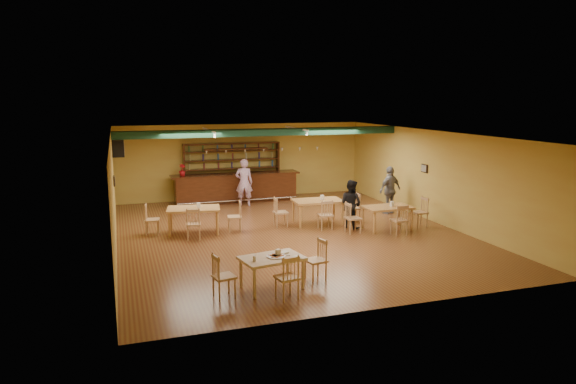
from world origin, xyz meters
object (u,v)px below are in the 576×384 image
object	(u,v)px
dining_table_a	(194,220)
patron_bar	(244,182)
dining_table_d	(387,218)
bar_counter	(236,188)
dining_table_b	(318,212)
near_table	(272,273)
patron_right_a	(351,204)

from	to	relation	value
dining_table_a	patron_bar	distance (m)	4.20
dining_table_d	patron_bar	world-z (taller)	patron_bar
bar_counter	dining_table_b	bearing A→B (deg)	-68.24
dining_table_b	patron_bar	bearing A→B (deg)	117.00
dining_table_b	dining_table_d	world-z (taller)	dining_table_b
bar_counter	patron_bar	distance (m)	0.90
dining_table_d	near_table	world-z (taller)	dining_table_d
bar_counter	patron_bar	xyz separation A→B (m)	(0.13, -0.83, 0.33)
bar_counter	dining_table_a	size ratio (longest dim) A/B	3.21
patron_bar	patron_right_a	bearing A→B (deg)	133.68
dining_table_a	dining_table_d	distance (m)	5.95
patron_bar	patron_right_a	xyz separation A→B (m)	(2.40, -4.32, -0.13)
dining_table_a	dining_table_b	xyz separation A→B (m)	(3.99, -0.10, 0.00)
patron_right_a	bar_counter	bearing A→B (deg)	-2.45
dining_table_b	bar_counter	bearing A→B (deg)	114.28
bar_counter	dining_table_d	distance (m)	6.71
dining_table_b	patron_right_a	world-z (taller)	patron_right_a
dining_table_d	patron_right_a	world-z (taller)	patron_right_a
patron_bar	dining_table_a	bearing A→B (deg)	69.68
dining_table_d	near_table	distance (m)	6.11
bar_counter	patron_right_a	distance (m)	5.74
dining_table_a	near_table	bearing A→B (deg)	-70.82
near_table	patron_right_a	size ratio (longest dim) A/B	0.86
dining_table_d	dining_table_a	bearing A→B (deg)	164.26
dining_table_b	near_table	size ratio (longest dim) A/B	1.21
dining_table_b	patron_bar	distance (m)	3.90
bar_counter	near_table	xyz separation A→B (m)	(-1.32, -9.43, -0.21)
near_table	patron_right_a	bearing A→B (deg)	37.44
dining_table_a	near_table	world-z (taller)	dining_table_a
dining_table_b	near_table	bearing A→B (deg)	-118.48
dining_table_b	patron_bar	world-z (taller)	patron_bar
patron_bar	patron_right_a	size ratio (longest dim) A/B	1.17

